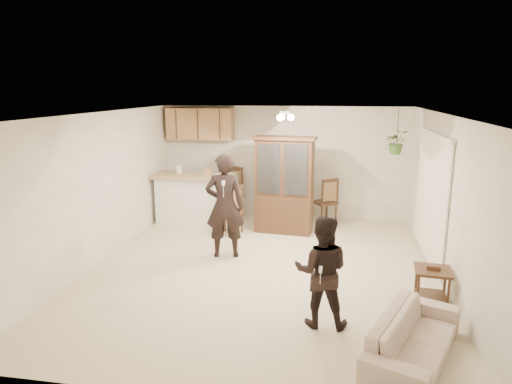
% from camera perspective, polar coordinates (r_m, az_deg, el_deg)
% --- Properties ---
extents(floor, '(6.50, 6.50, 0.00)m').
position_cam_1_polar(floor, '(7.54, 0.71, -9.62)').
color(floor, beige).
rests_on(floor, ground).
extents(ceiling, '(5.50, 6.50, 0.02)m').
position_cam_1_polar(ceiling, '(6.98, 0.76, 9.72)').
color(ceiling, white).
rests_on(ceiling, wall_back).
extents(wall_back, '(5.50, 0.02, 2.50)m').
position_cam_1_polar(wall_back, '(10.32, 3.59, 3.73)').
color(wall_back, white).
rests_on(wall_back, ground).
extents(wall_front, '(5.50, 0.02, 2.50)m').
position_cam_1_polar(wall_front, '(4.13, -6.53, -10.51)').
color(wall_front, white).
rests_on(wall_front, ground).
extents(wall_left, '(0.02, 6.50, 2.50)m').
position_cam_1_polar(wall_left, '(8.05, -18.98, 0.45)').
color(wall_left, white).
rests_on(wall_left, ground).
extents(wall_right, '(0.02, 6.50, 2.50)m').
position_cam_1_polar(wall_right, '(7.26, 22.70, -1.14)').
color(wall_right, white).
rests_on(wall_right, ground).
extents(breakfast_bar, '(1.60, 0.55, 1.00)m').
position_cam_1_polar(breakfast_bar, '(9.98, -7.67, -1.08)').
color(breakfast_bar, white).
rests_on(breakfast_bar, floor).
extents(bar_top, '(1.75, 0.70, 0.08)m').
position_cam_1_polar(bar_top, '(9.86, -7.76, 2.03)').
color(bar_top, tan).
rests_on(bar_top, breakfast_bar).
extents(upper_cabinets, '(1.50, 0.34, 0.70)m').
position_cam_1_polar(upper_cabinets, '(10.42, -7.01, 8.46)').
color(upper_cabinets, '#996942').
rests_on(upper_cabinets, wall_back).
extents(vertical_blinds, '(0.06, 2.30, 2.10)m').
position_cam_1_polar(vertical_blinds, '(8.14, 20.98, -0.65)').
color(vertical_blinds, white).
rests_on(vertical_blinds, wall_right).
extents(ceiling_fixture, '(0.36, 0.36, 0.20)m').
position_cam_1_polar(ceiling_fixture, '(8.14, 3.52, 9.44)').
color(ceiling_fixture, '#FFE6BF').
rests_on(ceiling_fixture, ceiling).
extents(hanging_plant, '(0.43, 0.37, 0.48)m').
position_cam_1_polar(hanging_plant, '(9.41, 17.19, 5.99)').
color(hanging_plant, '#345E25').
rests_on(hanging_plant, ceiling).
extents(plant_cord, '(0.01, 0.01, 0.65)m').
position_cam_1_polar(plant_cord, '(9.38, 17.32, 7.96)').
color(plant_cord, black).
rests_on(plant_cord, ceiling).
extents(sofa, '(1.40, 2.01, 0.73)m').
position_cam_1_polar(sofa, '(5.38, 19.24, -15.79)').
color(sofa, beige).
rests_on(sofa, floor).
extents(adult, '(0.73, 0.56, 1.80)m').
position_cam_1_polar(adult, '(7.85, -3.93, -1.79)').
color(adult, black).
rests_on(adult, floor).
extents(child, '(0.67, 0.52, 1.35)m').
position_cam_1_polar(child, '(5.70, 8.19, -10.05)').
color(child, black).
rests_on(child, floor).
extents(china_hutch, '(1.28, 0.60, 1.95)m').
position_cam_1_polar(china_hutch, '(9.19, 3.53, 0.79)').
color(china_hutch, '#361C13').
rests_on(china_hutch, floor).
extents(side_table, '(0.51, 0.51, 0.57)m').
position_cam_1_polar(side_table, '(6.72, 21.11, -10.96)').
color(side_table, '#361C13').
rests_on(side_table, floor).
extents(chair_bar, '(0.44, 0.44, 0.99)m').
position_cam_1_polar(chair_bar, '(9.18, -3.10, -3.62)').
color(chair_bar, '#361C13').
rests_on(chair_bar, floor).
extents(chair_hutch_left, '(0.72, 0.72, 1.17)m').
position_cam_1_polar(chair_hutch_left, '(10.32, -3.47, -1.50)').
color(chair_hutch_left, '#361C13').
rests_on(chair_hutch_left, floor).
extents(chair_hutch_right, '(0.62, 0.62, 1.00)m').
position_cam_1_polar(chair_hutch_right, '(10.12, 8.54, -2.18)').
color(chair_hutch_right, '#361C13').
rests_on(chair_hutch_right, floor).
extents(controller_adult, '(0.08, 0.16, 0.05)m').
position_cam_1_polar(controller_adult, '(7.33, -4.10, 1.13)').
color(controller_adult, white).
rests_on(controller_adult, adult).
extents(controller_child, '(0.04, 0.12, 0.04)m').
position_cam_1_polar(controller_child, '(5.33, 8.08, -9.57)').
color(controller_child, white).
rests_on(controller_child, child).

